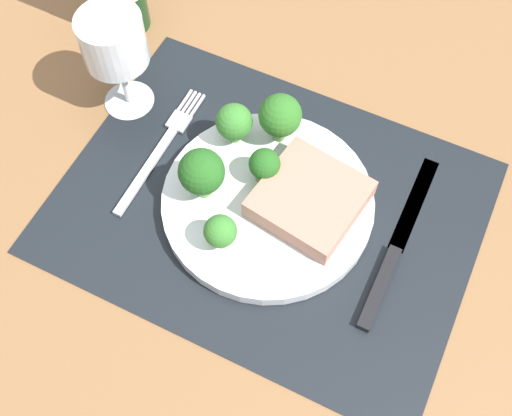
# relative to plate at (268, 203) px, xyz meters

# --- Properties ---
(ground_plane) EXTENTS (1.40, 1.10, 0.03)m
(ground_plane) POSITION_rel_plate_xyz_m (0.00, 0.00, -0.03)
(ground_plane) COLOR brown
(placemat) EXTENTS (0.46, 0.35, 0.00)m
(placemat) POSITION_rel_plate_xyz_m (0.00, 0.00, -0.01)
(placemat) COLOR black
(placemat) RESTS_ON ground_plane
(plate) EXTENTS (0.24, 0.24, 0.02)m
(plate) POSITION_rel_plate_xyz_m (0.00, 0.00, 0.00)
(plate) COLOR silver
(plate) RESTS_ON placemat
(steak) EXTENTS (0.12, 0.12, 0.03)m
(steak) POSITION_rel_plate_xyz_m (0.04, 0.01, 0.02)
(steak) COLOR tan
(steak) RESTS_ON plate
(broccoli_back_left) EXTENTS (0.04, 0.04, 0.05)m
(broccoli_back_left) POSITION_rel_plate_xyz_m (-0.07, 0.06, 0.04)
(broccoli_back_left) COLOR #5B8942
(broccoli_back_left) RESTS_ON plate
(broccoli_near_fork) EXTENTS (0.04, 0.04, 0.05)m
(broccoli_near_fork) POSITION_rel_plate_xyz_m (-0.02, 0.02, 0.03)
(broccoli_near_fork) COLOR #5B8942
(broccoli_near_fork) RESTS_ON plate
(broccoli_near_steak) EXTENTS (0.05, 0.05, 0.07)m
(broccoli_near_steak) POSITION_rel_plate_xyz_m (-0.07, -0.02, 0.05)
(broccoli_near_steak) COLOR #6B994C
(broccoli_near_steak) RESTS_ON plate
(broccoli_center) EXTENTS (0.04, 0.04, 0.05)m
(broccoli_center) POSITION_rel_plate_xyz_m (-0.02, -0.07, 0.04)
(broccoli_center) COLOR #6B994C
(broccoli_center) RESTS_ON plate
(broccoli_front_edge) EXTENTS (0.05, 0.05, 0.07)m
(broccoli_front_edge) POSITION_rel_plate_xyz_m (-0.02, 0.08, 0.05)
(broccoli_front_edge) COLOR #5B8942
(broccoli_front_edge) RESTS_ON plate
(fork) EXTENTS (0.02, 0.19, 0.01)m
(fork) POSITION_rel_plate_xyz_m (-0.15, 0.01, -0.01)
(fork) COLOR silver
(fork) RESTS_ON placemat
(knife) EXTENTS (0.02, 0.23, 0.01)m
(knife) POSITION_rel_plate_xyz_m (0.15, 0.01, -0.00)
(knife) COLOR black
(knife) RESTS_ON placemat
(wine_glass) EXTENTS (0.07, 0.07, 0.14)m
(wine_glass) POSITION_rel_plate_xyz_m (-0.22, 0.06, 0.09)
(wine_glass) COLOR silver
(wine_glass) RESTS_ON ground_plane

